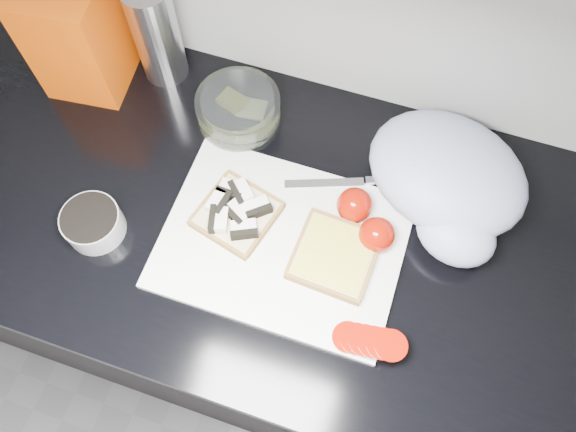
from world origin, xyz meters
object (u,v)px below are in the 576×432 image
object	(u,v)px
glass_bowl	(239,111)
steel_canister	(156,34)
cutting_board	(282,242)
bread_bag	(76,36)

from	to	relation	value
glass_bowl	steel_canister	world-z (taller)	steel_canister
glass_bowl	cutting_board	bearing A→B (deg)	-53.61
glass_bowl	steel_canister	distance (m)	0.20
bread_bag	steel_canister	xyz separation A→B (m)	(0.13, 0.06, -0.01)
glass_bowl	bread_bag	size ratio (longest dim) A/B	0.69
steel_canister	bread_bag	bearing A→B (deg)	-154.73
glass_bowl	steel_canister	xyz separation A→B (m)	(-0.18, 0.07, 0.07)
glass_bowl	bread_bag	xyz separation A→B (m)	(-0.31, 0.01, 0.08)
cutting_board	glass_bowl	xyz separation A→B (m)	(-0.16, 0.21, 0.03)
cutting_board	steel_canister	size ratio (longest dim) A/B	1.97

